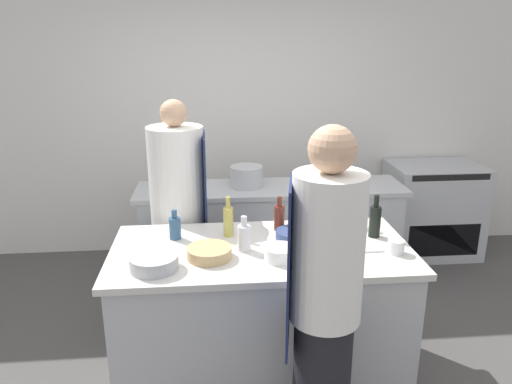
{
  "coord_description": "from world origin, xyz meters",
  "views": [
    {
      "loc": [
        -0.29,
        -2.81,
        2.17
      ],
      "look_at": [
        0.0,
        0.35,
        1.15
      ],
      "focal_mm": 35.0,
      "sensor_mm": 36.0,
      "label": 1
    }
  ],
  "objects": [
    {
      "name": "bottle_cooking_oil",
      "position": [
        -0.54,
        0.19,
        0.98
      ],
      "size": [
        0.07,
        0.07,
        0.2
      ],
      "color": "#2D5175",
      "rests_on": "prep_counter"
    },
    {
      "name": "bottle_olive_oil",
      "position": [
        0.66,
        0.31,
        1.0
      ],
      "size": [
        0.07,
        0.07,
        0.24
      ],
      "color": "#19471E",
      "rests_on": "prep_counter"
    },
    {
      "name": "wall_back",
      "position": [
        0.0,
        2.13,
        1.4
      ],
      "size": [
        8.0,
        0.06,
        2.8
      ],
      "color": "silver",
      "rests_on": "ground_plane"
    },
    {
      "name": "ground_plane",
      "position": [
        0.0,
        0.0,
        0.0
      ],
      "size": [
        16.0,
        16.0,
        0.0
      ],
      "primitive_type": "plane",
      "color": "#4C4947"
    },
    {
      "name": "bowl_prep_small",
      "position": [
        -0.63,
        -0.24,
        0.94
      ],
      "size": [
        0.27,
        0.27,
        0.08
      ],
      "color": "#B7BABC",
      "rests_on": "prep_counter"
    },
    {
      "name": "pass_counter",
      "position": [
        0.22,
        1.27,
        0.45
      ],
      "size": [
        2.32,
        0.56,
        0.9
      ],
      "color": "#B7BABC",
      "rests_on": "ground_plane"
    },
    {
      "name": "bowl_wooden_salad",
      "position": [
        -0.32,
        -0.12,
        0.94
      ],
      "size": [
        0.26,
        0.26,
        0.07
      ],
      "color": "tan",
      "rests_on": "prep_counter"
    },
    {
      "name": "bottle_sauce",
      "position": [
        0.75,
        0.11,
        1.02
      ],
      "size": [
        0.07,
        0.07,
        0.28
      ],
      "color": "black",
      "rests_on": "prep_counter"
    },
    {
      "name": "oven_range",
      "position": [
        1.93,
        1.76,
        0.46
      ],
      "size": [
        0.89,
        0.63,
        0.93
      ],
      "color": "#B7BABC",
      "rests_on": "ground_plane"
    },
    {
      "name": "bowl_ceramic_blue",
      "position": [
        0.09,
        -0.18,
        0.94
      ],
      "size": [
        0.19,
        0.19,
        0.08
      ],
      "color": "white",
      "rests_on": "prep_counter"
    },
    {
      "name": "bottle_wine",
      "position": [
        -0.19,
        0.21,
        1.01
      ],
      "size": [
        0.07,
        0.07,
        0.27
      ],
      "color": "#B2A84C",
      "rests_on": "prep_counter"
    },
    {
      "name": "stockpot",
      "position": [
        0.01,
        1.29,
        0.99
      ],
      "size": [
        0.28,
        0.28,
        0.18
      ],
      "color": "#B7BABC",
      "rests_on": "pass_counter"
    },
    {
      "name": "prep_counter",
      "position": [
        0.0,
        0.0,
        0.45
      ],
      "size": [
        1.85,
        0.9,
        0.9
      ],
      "color": "#B7BABC",
      "rests_on": "ground_plane"
    },
    {
      "name": "chef_at_stove",
      "position": [
        -0.54,
        0.68,
        0.86
      ],
      "size": [
        0.41,
        0.4,
        1.74
      ],
      "rotation": [
        0.0,
        0.0,
        -1.57
      ],
      "color": "black",
      "rests_on": "ground_plane"
    },
    {
      "name": "bowl_mixing_large",
      "position": [
        0.22,
        0.13,
        0.93
      ],
      "size": [
        0.23,
        0.23,
        0.05
      ],
      "color": "navy",
      "rests_on": "prep_counter"
    },
    {
      "name": "cutting_board",
      "position": [
        0.57,
        -0.05,
        0.91
      ],
      "size": [
        0.34,
        0.18,
        0.01
      ],
      "color": "white",
      "rests_on": "prep_counter"
    },
    {
      "name": "bottle_water",
      "position": [
        0.15,
        0.28,
        1.0
      ],
      "size": [
        0.07,
        0.07,
        0.23
      ],
      "color": "#5B2319",
      "rests_on": "prep_counter"
    },
    {
      "name": "bottle_vinegar",
      "position": [
        -0.11,
        -0.03,
        0.99
      ],
      "size": [
        0.08,
        0.08,
        0.22
      ],
      "color": "silver",
      "rests_on": "prep_counter"
    },
    {
      "name": "cup",
      "position": [
        0.8,
        -0.15,
        0.95
      ],
      "size": [
        0.1,
        0.1,
        0.08
      ],
      "color": "white",
      "rests_on": "prep_counter"
    },
    {
      "name": "chef_at_prep_near",
      "position": [
        0.24,
        -0.69,
        0.9
      ],
      "size": [
        0.39,
        0.37,
        1.79
      ],
      "rotation": [
        0.0,
        0.0,
        1.39
      ],
      "color": "black",
      "rests_on": "ground_plane"
    }
  ]
}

